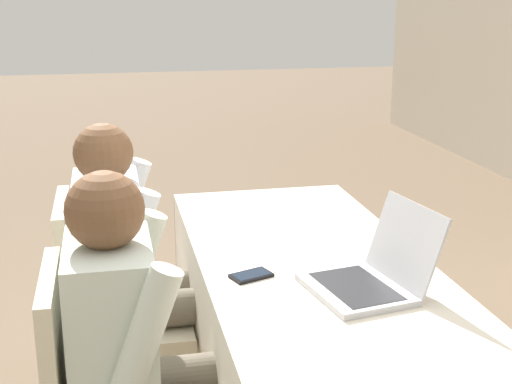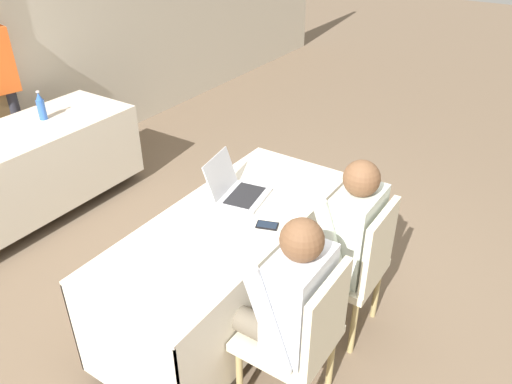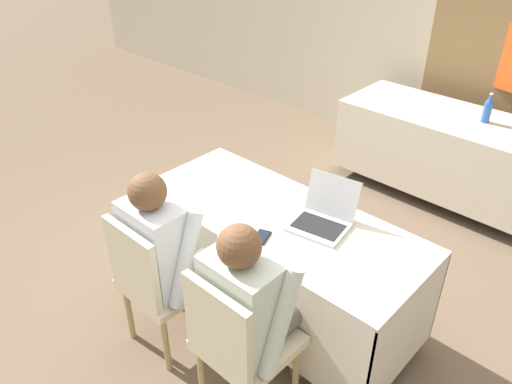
% 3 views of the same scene
% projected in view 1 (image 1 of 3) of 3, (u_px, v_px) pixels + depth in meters
% --- Properties ---
extents(conference_table_near, '(1.76, 0.73, 0.75)m').
position_uv_depth(conference_table_near, '(314.00, 316.00, 2.34)').
color(conference_table_near, beige).
rests_on(conference_table_near, ground_plane).
extents(laptop, '(0.36, 0.38, 0.25)m').
position_uv_depth(laptop, '(371.00, 275.00, 2.07)').
color(laptop, '#B7B7BC').
rests_on(laptop, conference_table_near).
extents(cell_phone, '(0.11, 0.14, 0.01)m').
position_uv_depth(cell_phone, '(251.00, 275.00, 2.18)').
color(cell_phone, black).
rests_on(cell_phone, conference_table_near).
extents(paper_beside_laptop, '(0.29, 0.35, 0.00)m').
position_uv_depth(paper_beside_laptop, '(344.00, 248.00, 2.42)').
color(paper_beside_laptop, white).
rests_on(paper_beside_laptop, conference_table_near).
extents(paper_centre_table, '(0.24, 0.32, 0.00)m').
position_uv_depth(paper_centre_table, '(262.00, 220.00, 2.71)').
color(paper_centre_table, white).
rests_on(paper_centre_table, conference_table_near).
extents(chair_near_left, '(0.44, 0.44, 0.91)m').
position_uv_depth(chair_near_left, '(105.00, 308.00, 2.53)').
color(chair_near_left, tan).
rests_on(chair_near_left, ground_plane).
extents(person_checkered_shirt, '(0.50, 0.52, 1.17)m').
position_uv_depth(person_checkered_shirt, '(133.00, 264.00, 2.50)').
color(person_checkered_shirt, '#665B4C').
rests_on(person_checkered_shirt, ground_plane).
extents(person_white_shirt, '(0.50, 0.52, 1.17)m').
position_uv_depth(person_white_shirt, '(143.00, 354.00, 1.90)').
color(person_white_shirt, '#665B4C').
rests_on(person_white_shirt, ground_plane).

